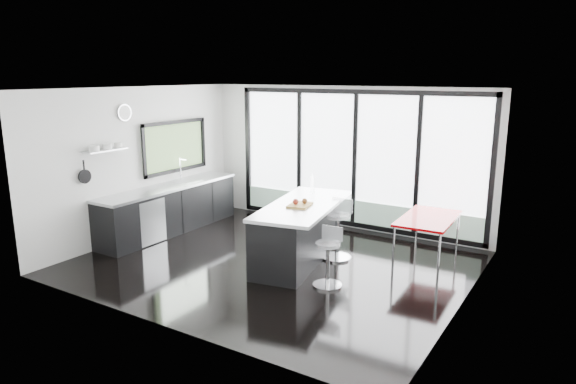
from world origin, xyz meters
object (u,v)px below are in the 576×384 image
Objects in this scene: island at (298,231)px; red_table at (427,239)px; bar_stool_far at (337,236)px; bar_stool_near at (328,264)px.

island is 1.80× the size of red_table.
bar_stool_far is 0.55× the size of red_table.
island is at bearing 139.54° from bar_stool_near.
bar_stool_near is at bearing -38.10° from island.
bar_stool_far is at bearing 37.05° from island.
red_table is at bearing 30.02° from island.
bar_stool_far is at bearing 107.58° from bar_stool_near.
bar_stool_far reaches higher than bar_stool_near.
red_table is (1.83, 1.06, -0.12)m from island.
bar_stool_near is 0.48× the size of red_table.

